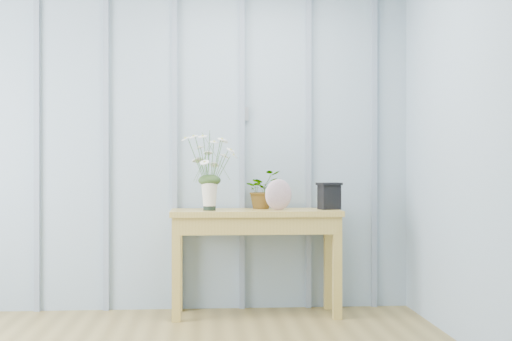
{
  "coord_description": "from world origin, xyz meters",
  "views": [
    {
      "loc": [
        0.48,
        -3.06,
        1.05
      ],
      "look_at": [
        0.83,
        1.94,
        1.03
      ],
      "focal_mm": 50.0,
      "sensor_mm": 36.0,
      "label": 1
    }
  ],
  "objects": [
    {
      "name": "carved_box",
      "position": [
        1.36,
        1.99,
        0.85
      ],
      "size": [
        0.19,
        0.16,
        0.19
      ],
      "color": "black",
      "rests_on": "sideboard"
    },
    {
      "name": "spider_plant",
      "position": [
        0.89,
        2.13,
        0.89
      ],
      "size": [
        0.33,
        0.32,
        0.28
      ],
      "primitive_type": "imported",
      "rotation": [
        0.0,
        0.0,
        0.6
      ],
      "color": "#213817",
      "rests_on": "sideboard"
    },
    {
      "name": "felt_disc_vessel",
      "position": [
        0.99,
        1.93,
        0.86
      ],
      "size": [
        0.22,
        0.15,
        0.22
      ],
      "primitive_type": "ellipsoid",
      "rotation": [
        0.0,
        0.0,
        0.47
      ],
      "color": "#915876",
      "rests_on": "sideboard"
    },
    {
      "name": "sideboard",
      "position": [
        0.83,
        1.99,
        0.64
      ],
      "size": [
        1.2,
        0.45,
        0.75
      ],
      "color": "#A7893B",
      "rests_on": "ground"
    },
    {
      "name": "daisy_vase",
      "position": [
        0.51,
        1.94,
        1.09
      ],
      "size": [
        0.39,
        0.29,
        0.55
      ],
      "color": "black",
      "rests_on": "sideboard"
    }
  ]
}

